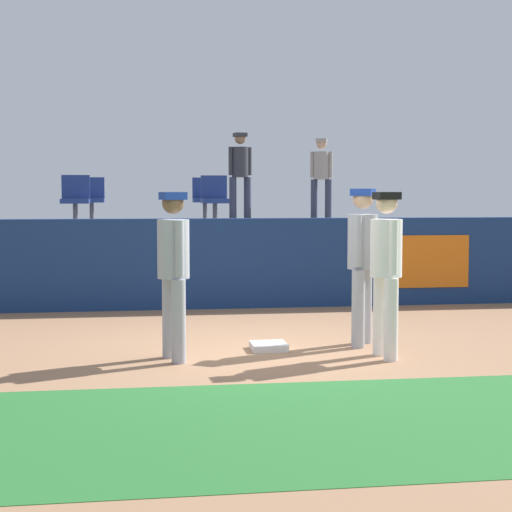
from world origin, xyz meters
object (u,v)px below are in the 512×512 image
Objects in this scene: seat_back_left at (92,197)px; spectator_hooded at (240,170)px; seat_back_center at (205,197)px; seat_front_left at (75,197)px; seat_front_center at (214,197)px; first_base at (269,346)px; player_coach_visitor at (362,255)px; spectator_capped at (321,172)px; player_runner_visitor at (173,263)px; player_fielder_home at (386,263)px.

spectator_hooded reaches higher than seat_back_left.
seat_back_center is at bearing 26.40° from spectator_hooded.
seat_front_left is 1.00× the size of seat_back_center.
seat_back_center is 1.13m from spectator_hooded.
seat_front_center is at bearing -39.78° from seat_back_left.
first_base is 7.37m from seat_back_left.
spectator_capped is at bearing -158.81° from player_coach_visitor.
seat_back_left reaches higher than player_runner_visitor.
seat_back_center and seat_front_center have the same top height.
player_runner_visitor is at bearing -80.56° from seat_back_left.
seat_front_left and seat_back_center have the same top height.
first_base is 0.22× the size of player_runner_visitor.
seat_front_left reaches higher than player_fielder_home.
spectator_hooded is (0.62, 7.42, 2.23)m from first_base.
seat_back_left is 0.50× the size of spectator_capped.
player_fielder_home reaches higher than player_runner_visitor.
spectator_capped is at bearing 73.12° from first_base.
seat_back_left is 1.00× the size of seat_front_left.
player_fielder_home is 8.80m from spectator_capped.
player_runner_visitor is at bearing -45.12° from player_coach_visitor.
seat_front_center is at bearing -171.40° from player_fielder_home.
player_coach_visitor is (1.13, 0.13, 1.02)m from first_base.
seat_back_left is at bearing -122.23° from player_coach_visitor.
spectator_hooded is (3.10, 2.42, 0.54)m from seat_front_left.
spectator_hooded reaches higher than seat_back_center.
player_runner_visitor is at bearing 84.94° from spectator_capped.
seat_front_center is 0.48× the size of spectator_hooded.
player_runner_visitor is 8.14m from spectator_hooded.
seat_back_left and seat_front_left have the same top height.
spectator_capped reaches higher than player_runner_visitor.
spectator_hooded is 1.03× the size of spectator_capped.
player_runner_visitor is 2.14× the size of seat_back_center.
seat_back_center reaches higher than first_base.
player_fielder_home is (1.18, -0.63, 1.00)m from first_base.
player_coach_visitor is at bearing 6.43° from first_base.
player_runner_visitor is 5.65m from seat_front_left.
seat_back_left is 1.00× the size of seat_front_center.
spectator_capped is at bearing 14.30° from seat_back_left.
spectator_capped is (1.25, 8.63, 1.20)m from player_fielder_home.
spectator_capped is (4.91, 3.01, 0.51)m from seat_front_left.
seat_front_left reaches higher than first_base.
player_runner_visitor is (-1.10, -0.44, 1.00)m from first_base.
player_fielder_home is at bearing -79.83° from seat_back_center.
seat_back_left is at bearing -159.46° from player_fielder_home.
spectator_capped is (1.81, 0.58, -0.03)m from spectator_hooded.
seat_back_left is at bearing -0.37° from spectator_hooded.
seat_back_center is (-1.28, 6.67, 0.67)m from player_coach_visitor.
seat_front_center is (-1.26, 4.87, 0.67)m from player_coach_visitor.
seat_back_left is at bearing 108.70° from first_base.
first_base is at bearing -122.62° from player_fielder_home.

